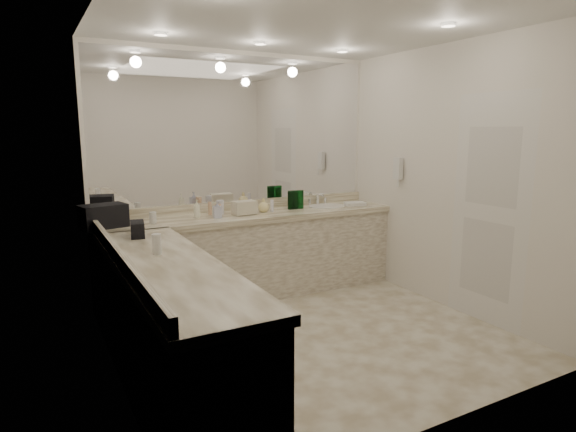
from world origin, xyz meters
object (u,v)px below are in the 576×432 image
hand_towel (355,204)px  soap_bottle_c (264,205)px  wall_phone (398,169)px  black_toiletry_bag (103,215)px  sink (327,207)px  soap_bottle_a (197,209)px  cream_cosmetic_case (244,208)px  soap_bottle_b (217,209)px

hand_towel → soap_bottle_c: 1.14m
wall_phone → black_toiletry_bag: bearing=171.5°
sink → soap_bottle_a: bearing=179.1°
black_toiletry_bag → hand_towel: 2.77m
cream_cosmetic_case → soap_bottle_a: 0.49m
wall_phone → black_toiletry_bag: (-3.04, 0.45, -0.34)m
black_toiletry_bag → soap_bottle_c: bearing=2.1°
hand_towel → black_toiletry_bag: bearing=179.0°
soap_bottle_a → sink: bearing=-0.9°
wall_phone → soap_bottle_b: wall_phone is taller
wall_phone → soap_bottle_c: (-1.41, 0.51, -0.37)m
sink → soap_bottle_b: bearing=-176.4°
soap_bottle_c → wall_phone: bearing=-20.0°
wall_phone → hand_towel: size_ratio=1.04×
wall_phone → soap_bottle_a: size_ratio=1.32×
wall_phone → soap_bottle_a: (-2.15, 0.52, -0.36)m
soap_bottle_a → soap_bottle_c: soap_bottle_a is taller
cream_cosmetic_case → soap_bottle_a: (-0.49, 0.06, 0.02)m
cream_cosmetic_case → soap_bottle_a: bearing=168.3°
wall_phone → soap_bottle_c: 1.55m
black_toiletry_bag → hand_towel: bearing=-1.0°
cream_cosmetic_case → hand_towel: 1.39m
black_toiletry_bag → soap_bottle_c: (1.63, 0.06, -0.03)m
wall_phone → soap_bottle_c: wall_phone is taller
soap_bottle_b → soap_bottle_c: (0.56, 0.10, -0.01)m
wall_phone → black_toiletry_bag: 3.10m
soap_bottle_b → soap_bottle_c: soap_bottle_b is taller
cream_cosmetic_case → soap_bottle_c: 0.26m
soap_bottle_a → cream_cosmetic_case: bearing=-7.4°
cream_cosmetic_case → soap_bottle_c: (0.25, 0.06, 0.01)m
soap_bottle_a → soap_bottle_b: bearing=-32.1°
hand_towel → soap_bottle_b: (-1.70, 0.01, 0.07)m
soap_bottle_b → soap_bottle_c: bearing=10.2°
black_toiletry_bag → soap_bottle_b: 1.07m
sink → cream_cosmetic_case: 1.06m
wall_phone → hand_towel: bearing=123.7°
wall_phone → black_toiletry_bag: wall_phone is taller
sink → cream_cosmetic_case: size_ratio=1.84×
wall_phone → cream_cosmetic_case: (-1.66, 0.46, -0.38)m
black_toiletry_bag → cream_cosmetic_case: black_toiletry_bag is taller
black_toiletry_bag → hand_towel: size_ratio=1.68×
sink → soap_bottle_c: bearing=179.0°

